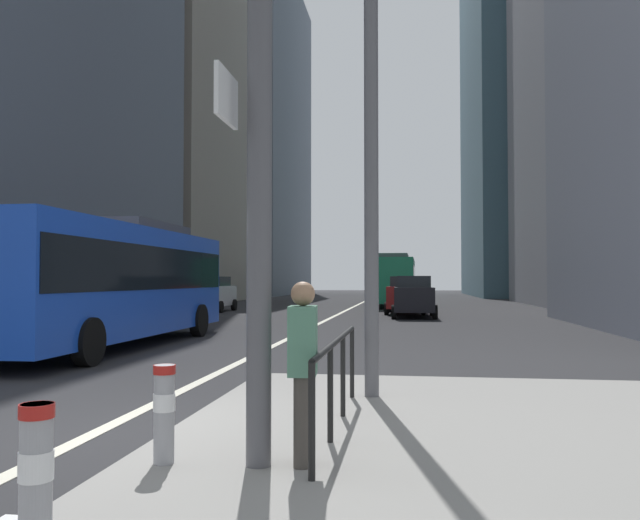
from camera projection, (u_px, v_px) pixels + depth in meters
ground_plane at (324, 321)px, 27.03m from camera, size 160.00×160.00×0.00m
median_island at (634, 476)px, 5.48m from camera, size 9.00×10.00×0.15m
lane_centre_line at (347, 310)px, 36.93m from camera, size 0.20×80.00×0.01m
office_tower_left_far at (249, 137)px, 78.66m from camera, size 11.70×25.70×38.78m
office_tower_right_far at (530, 55)px, 70.89m from camera, size 13.27×25.12×53.47m
city_bus_blue_oncoming at (112, 277)px, 16.65m from camera, size 2.71×10.85×3.40m
city_bus_red_receding at (395, 279)px, 42.36m from camera, size 2.84×10.89×3.40m
city_bus_red_distant at (397, 279)px, 64.91m from camera, size 2.92×11.25×3.40m
car_oncoming_mid at (212, 294)px, 35.39m from camera, size 2.09×4.16×1.94m
car_receding_near at (414, 296)px, 29.97m from camera, size 2.08×4.51×1.94m
car_receding_far at (406, 295)px, 33.13m from camera, size 2.17×4.14×1.94m
traffic_signal_gantry at (35, 28)px, 5.95m from camera, size 6.42×0.65×6.00m
street_lamp_post at (371, 31)px, 9.01m from camera, size 5.50×0.32×8.00m
bollard_left at (36, 476)px, 3.60m from camera, size 0.20×0.20×0.92m
bollard_right at (164, 408)px, 5.63m from camera, size 0.20×0.20×0.86m
pedestrian_railing at (337, 363)px, 6.97m from camera, size 0.06×3.73×0.98m
pedestrian_waiting at (303, 364)px, 5.59m from camera, size 0.27×0.40×1.60m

